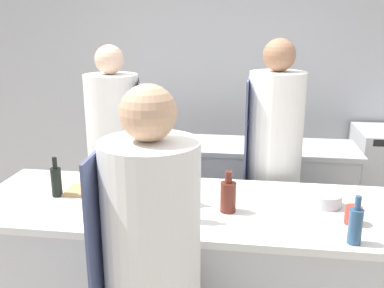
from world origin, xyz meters
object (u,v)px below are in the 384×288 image
object	(u,v)px
bottle_water	(56,181)
bottle_sauce	(355,225)
bottle_wine	(228,196)
bowl_prep_small	(326,200)
cup	(353,215)
chef_at_pass_far	(273,170)
bottle_vinegar	(188,200)
bottle_cooking_oil	(176,184)
bowl_mixing_large	(148,191)
chef_at_stove	(115,163)
bottle_olive_oil	(91,202)
chef_at_prep_near	(152,286)

from	to	relation	value
bottle_water	bottle_sauce	bearing A→B (deg)	-11.69
bottle_wine	bowl_prep_small	world-z (taller)	bottle_wine
cup	chef_at_pass_far	bearing A→B (deg)	114.72
bottle_vinegar	bottle_cooking_oil	xyz separation A→B (m)	(-0.10, 0.20, 0.00)
cup	bottle_water	bearing A→B (deg)	175.65
bottle_water	bowl_mixing_large	distance (m)	0.54
chef_at_stove	bowl_mixing_large	xyz separation A→B (m)	(0.42, -0.68, 0.07)
bowl_mixing_large	bowl_prep_small	xyz separation A→B (m)	(1.02, -0.01, 0.01)
bottle_vinegar	bowl_mixing_large	bearing A→B (deg)	133.60
chef_at_stove	bottle_vinegar	xyz separation A→B (m)	(0.71, -0.98, 0.16)
bottle_vinegar	bowl_prep_small	distance (m)	0.79
bowl_mixing_large	bottle_olive_oil	bearing A→B (deg)	-122.69
bowl_prep_small	cup	xyz separation A→B (m)	(0.10, -0.21, 0.01)
chef_at_prep_near	bottle_wine	world-z (taller)	chef_at_prep_near
chef_at_stove	bottle_cooking_oil	size ratio (longest dim) A/B	5.73
chef_at_pass_far	bottle_olive_oil	world-z (taller)	chef_at_pass_far
bottle_wine	bottle_water	bearing A→B (deg)	176.14
bottle_cooking_oil	bowl_prep_small	distance (m)	0.84
bottle_water	chef_at_prep_near	bearing A→B (deg)	-42.95
bottle_sauce	chef_at_pass_far	bearing A→B (deg)	108.17
cup	bowl_mixing_large	bearing A→B (deg)	169.25
bottle_water	bowl_prep_small	xyz separation A→B (m)	(1.55, 0.08, -0.06)
chef_at_prep_near	bottle_water	size ratio (longest dim) A/B	7.06
bottle_vinegar	cup	world-z (taller)	bottle_vinegar
chef_at_stove	bottle_olive_oil	size ratio (longest dim) A/B	7.84
bottle_cooking_oil	bottle_wine	bearing A→B (deg)	-10.69
chef_at_pass_far	bottle_wine	distance (m)	0.80
bottle_vinegar	bowl_mixing_large	xyz separation A→B (m)	(-0.29, 0.30, -0.09)
chef_at_stove	bottle_wine	xyz separation A→B (m)	(0.90, -0.83, 0.13)
chef_at_stove	bottle_sauce	distance (m)	1.87
bowl_prep_small	chef_at_stove	bearing A→B (deg)	154.72
bowl_mixing_large	chef_at_stove	bearing A→B (deg)	121.94
chef_at_pass_far	bottle_sauce	distance (m)	1.07
chef_at_pass_far	bottle_wine	xyz separation A→B (m)	(-0.27, -0.75, 0.10)
chef_at_prep_near	chef_at_pass_far	bearing A→B (deg)	-24.83
chef_at_pass_far	bottle_wine	world-z (taller)	chef_at_pass_far
chef_at_prep_near	bottle_vinegar	size ratio (longest dim) A/B	5.61
bottle_vinegar	bottle_wine	xyz separation A→B (m)	(0.19, 0.15, -0.03)
bowl_mixing_large	cup	bearing A→B (deg)	-10.75
bottle_sauce	bottle_olive_oil	bearing A→B (deg)	176.32
bottle_sauce	bowl_mixing_large	distance (m)	1.16
bottle_wine	bottle_cooking_oil	world-z (taller)	bottle_cooking_oil
chef_at_pass_far	cup	distance (m)	0.89
bottle_water	chef_at_stove	bearing A→B (deg)	82.10
bottle_olive_oil	bowl_prep_small	bearing A→B (deg)	14.97
bottle_wine	bottle_olive_oil	bearing A→B (deg)	-165.46
bowl_mixing_large	bowl_prep_small	world-z (taller)	bowl_prep_small
chef_at_pass_far	bottle_cooking_oil	distance (m)	0.90
chef_at_prep_near	bottle_sauce	bearing A→B (deg)	-71.28
bowl_mixing_large	bottle_cooking_oil	bearing A→B (deg)	-28.00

